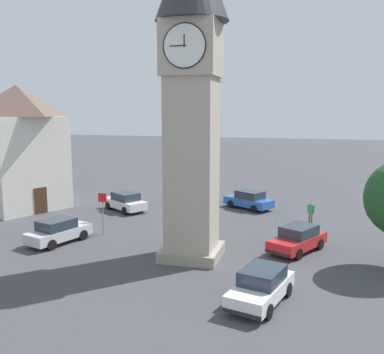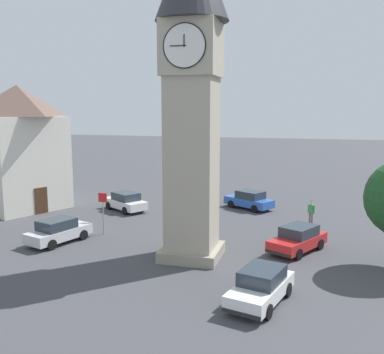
{
  "view_description": "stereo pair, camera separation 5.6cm",
  "coord_description": "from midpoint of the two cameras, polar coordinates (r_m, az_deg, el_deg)",
  "views": [
    {
      "loc": [
        -6.12,
        22.89,
        8.36
      ],
      "look_at": [
        0.0,
        0.0,
        4.59
      ],
      "focal_mm": 40.85,
      "sensor_mm": 36.0,
      "label": 1
    },
    {
      "loc": [
        -6.17,
        22.88,
        8.36
      ],
      "look_at": [
        0.0,
        0.0,
        4.59
      ],
      "focal_mm": 40.85,
      "sensor_mm": 36.0,
      "label": 2
    }
  ],
  "objects": [
    {
      "name": "car_red_corner",
      "position": [
        19.6,
        9.08,
        -13.88
      ],
      "size": [
        2.73,
        4.43,
        1.53
      ],
      "color": "white",
      "rests_on": "ground"
    },
    {
      "name": "ground_plane",
      "position": [
        25.12,
        0.07,
        -10.39
      ],
      "size": [
        200.0,
        200.0,
        0.0
      ],
      "primitive_type": "plane",
      "color": "#424247"
    },
    {
      "name": "car_blue_kerb",
      "position": [
        28.66,
        -16.98,
        -6.74
      ],
      "size": [
        2.93,
        4.45,
        1.53
      ],
      "color": "silver",
      "rests_on": "ground"
    },
    {
      "name": "pedestrian",
      "position": [
        32.98,
        15.35,
        -4.16
      ],
      "size": [
        0.5,
        0.37,
        1.69
      ],
      "color": "#706656",
      "rests_on": "ground"
    },
    {
      "name": "car_silver_kerb",
      "position": [
        36.76,
        7.52,
        -2.97
      ],
      "size": [
        4.41,
        3.55,
        1.53
      ],
      "color": "#2D5BB7",
      "rests_on": "ground"
    },
    {
      "name": "car_white_side",
      "position": [
        36.21,
        -8.66,
        -3.17
      ],
      "size": [
        4.38,
        3.65,
        1.53
      ],
      "color": "white",
      "rests_on": "ground"
    },
    {
      "name": "road_sign",
      "position": [
        29.49,
        -11.51,
        -3.79
      ],
      "size": [
        0.6,
        0.07,
        2.8
      ],
      "color": "gray",
      "rests_on": "ground"
    },
    {
      "name": "car_black_far",
      "position": [
        26.56,
        13.7,
        -7.84
      ],
      "size": [
        3.47,
        4.43,
        1.53
      ],
      "color": "red",
      "rests_on": "ground"
    },
    {
      "name": "building_terrace_right",
      "position": [
        38.61,
        -21.5,
        3.7
      ],
      "size": [
        8.04,
        8.3,
        10.18
      ],
      "color": "silver",
      "rests_on": "ground"
    },
    {
      "name": "clock_tower",
      "position": [
        23.8,
        0.07,
        14.43
      ],
      "size": [
        3.89,
        3.89,
        18.2
      ],
      "color": "gray",
      "rests_on": "ground"
    }
  ]
}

